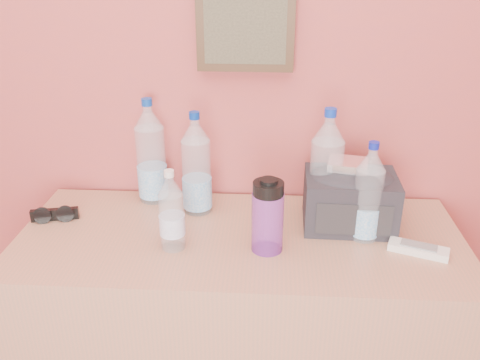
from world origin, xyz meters
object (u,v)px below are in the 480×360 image
object	(u,v)px
pet_large_b	(151,157)
pet_large_c	(326,174)
pet_small	(172,215)
nalgene_bottle	(268,216)
dresser	(240,343)
foil_packet	(348,164)
ac_remote	(418,249)
pet_large_a	(196,169)
pet_large_d	(368,197)
toiletry_bag	(350,198)
sunglasses	(55,214)

from	to	relation	value
pet_large_b	pet_large_c	size ratio (longest dim) A/B	0.96
pet_small	nalgene_bottle	xyz separation A→B (m)	(0.27, 0.01, 0.00)
pet_large_b	dresser	bearing A→B (deg)	-36.15
dresser	foil_packet	world-z (taller)	foil_packet
nalgene_bottle	foil_packet	size ratio (longest dim) A/B	1.93
ac_remote	foil_packet	size ratio (longest dim) A/B	1.43
foil_packet	pet_large_b	bearing A→B (deg)	168.66
pet_large_a	pet_large_d	world-z (taller)	pet_large_a
pet_large_d	foil_packet	xyz separation A→B (m)	(-0.05, 0.08, 0.06)
pet_small	nalgene_bottle	world-z (taller)	pet_small
dresser	pet_large_c	distance (m)	0.65
pet_large_c	foil_packet	xyz separation A→B (m)	(0.06, -0.01, 0.04)
pet_large_c	foil_packet	distance (m)	0.07
pet_large_a	pet_large_d	xyz separation A→B (m)	(0.52, -0.14, -0.01)
pet_large_d	nalgene_bottle	bearing A→B (deg)	-163.65
pet_large_a	toiletry_bag	distance (m)	0.49
sunglasses	foil_packet	xyz separation A→B (m)	(0.91, 0.04, 0.18)
pet_small	sunglasses	distance (m)	0.44
foil_packet	pet_large_d	bearing A→B (deg)	-58.45
dresser	pet_large_b	world-z (taller)	pet_large_b
pet_large_b	ac_remote	xyz separation A→B (m)	(0.82, -0.29, -0.15)
sunglasses	nalgene_bottle	bearing A→B (deg)	-23.73
ac_remote	pet_small	bearing A→B (deg)	-158.55
pet_small	toiletry_bag	size ratio (longest dim) A/B	0.88
pet_large_c	pet_small	world-z (taller)	pet_large_c
dresser	toiletry_bag	size ratio (longest dim) A/B	4.89
nalgene_bottle	sunglasses	distance (m)	0.69
pet_large_b	sunglasses	distance (m)	0.36
dresser	ac_remote	xyz separation A→B (m)	(0.51, -0.06, 0.43)
toiletry_bag	sunglasses	bearing A→B (deg)	-176.87
pet_large_d	foil_packet	distance (m)	0.12
ac_remote	nalgene_bottle	bearing A→B (deg)	-158.69
pet_small	nalgene_bottle	bearing A→B (deg)	1.24
pet_large_b	sunglasses	xyz separation A→B (m)	(-0.28, -0.17, -0.14)
pet_large_b	sunglasses	world-z (taller)	pet_large_b
dresser	foil_packet	xyz separation A→B (m)	(0.32, 0.10, 0.62)
pet_large_d	ac_remote	world-z (taller)	pet_large_d
dresser	toiletry_bag	xyz separation A→B (m)	(0.33, 0.09, 0.51)
pet_large_d	toiletry_bag	world-z (taller)	pet_large_d
pet_large_b	foil_packet	xyz separation A→B (m)	(0.63, -0.13, 0.04)
pet_large_d	ac_remote	bearing A→B (deg)	-28.88
nalgene_bottle	toiletry_bag	xyz separation A→B (m)	(0.25, 0.16, -0.02)
dresser	sunglasses	world-z (taller)	sunglasses
pet_large_a	pet_small	xyz separation A→B (m)	(-0.04, -0.23, -0.04)
pet_large_b	sunglasses	size ratio (longest dim) A/B	2.42
toiletry_bag	pet_large_d	bearing A→B (deg)	-61.16
pet_large_d	sunglasses	distance (m)	0.97
toiletry_bag	dresser	bearing A→B (deg)	-163.61
pet_large_a	pet_small	world-z (taller)	pet_large_a
pet_large_a	ac_remote	distance (m)	0.71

